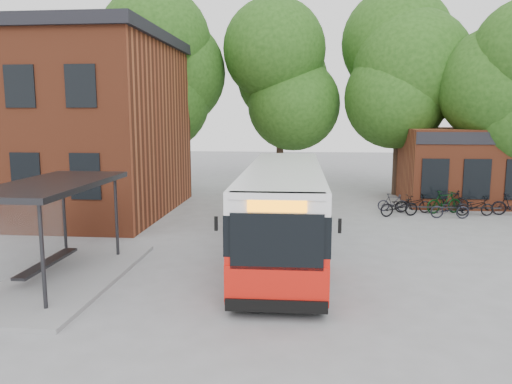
# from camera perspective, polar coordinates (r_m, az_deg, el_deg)

# --- Properties ---
(ground) EXTENTS (100.00, 100.00, 0.00)m
(ground) POSITION_cam_1_polar(r_m,az_deg,el_deg) (15.25, -4.44, -9.31)
(ground) COLOR slate
(bus_shelter) EXTENTS (3.60, 7.00, 2.90)m
(bus_shelter) POSITION_cam_1_polar(r_m,az_deg,el_deg) (15.38, -21.97, -4.17)
(bus_shelter) COLOR #29292D
(bus_shelter) RESTS_ON ground
(bike_rail) EXTENTS (5.20, 0.10, 0.38)m
(bike_rail) POSITION_cam_1_polar(r_m,az_deg,el_deg) (25.57, 20.73, -1.99)
(bike_rail) COLOR #29292D
(bike_rail) RESTS_ON ground
(tree_0) EXTENTS (7.92, 7.92, 11.00)m
(tree_0) POSITION_cam_1_polar(r_m,az_deg,el_deg) (31.46, -10.35, 10.08)
(tree_0) COLOR #1E4412
(tree_0) RESTS_ON ground
(tree_1) EXTENTS (7.92, 7.92, 10.40)m
(tree_1) POSITION_cam_1_polar(r_m,az_deg,el_deg) (31.30, 2.78, 9.67)
(tree_1) COLOR #1E4412
(tree_1) RESTS_ON ground
(tree_2) EXTENTS (7.92, 7.92, 11.00)m
(tree_2) POSITION_cam_1_polar(r_m,az_deg,el_deg) (30.75, 16.03, 9.92)
(tree_2) COLOR #1E4412
(tree_2) RESTS_ON ground
(city_bus) EXTENTS (2.68, 11.87, 3.01)m
(city_bus) POSITION_cam_1_polar(r_m,az_deg,el_deg) (17.13, 3.22, -2.07)
(city_bus) COLOR red
(city_bus) RESTS_ON ground
(bicycle_0) EXTENTS (2.00, 1.20, 0.99)m
(bicycle_0) POSITION_cam_1_polar(r_m,az_deg,el_deg) (24.39, 16.03, -1.53)
(bicycle_0) COLOR black
(bicycle_0) RESTS_ON ground
(bicycle_1) EXTENTS (1.50, 0.49, 0.89)m
(bicycle_1) POSITION_cam_1_polar(r_m,az_deg,el_deg) (25.50, 15.39, -1.17)
(bicycle_1) COLOR #23242D
(bicycle_1) RESTS_ON ground
(bicycle_2) EXTENTS (1.77, 0.71, 0.91)m
(bicycle_2) POSITION_cam_1_polar(r_m,az_deg,el_deg) (25.46, 17.51, -1.26)
(bicycle_2) COLOR black
(bicycle_2) RESTS_ON ground
(bicycle_3) EXTENTS (1.91, 1.06, 1.10)m
(bicycle_3) POSITION_cam_1_polar(r_m,az_deg,el_deg) (25.76, 20.71, -1.09)
(bicycle_3) COLOR black
(bicycle_3) RESTS_ON ground
(bicycle_4) EXTENTS (1.74, 0.61, 0.91)m
(bicycle_4) POSITION_cam_1_polar(r_m,az_deg,el_deg) (24.64, 21.28, -1.78)
(bicycle_4) COLOR black
(bicycle_4) RESTS_ON ground
(bicycle_5) EXTENTS (1.87, 0.86, 1.09)m
(bicycle_5) POSITION_cam_1_polar(r_m,az_deg,el_deg) (26.53, 21.23, -0.87)
(bicycle_5) COLOR black
(bicycle_5) RESTS_ON ground
(bicycle_6) EXTENTS (1.79, 0.76, 0.92)m
(bicycle_6) POSITION_cam_1_polar(r_m,az_deg,el_deg) (25.71, 23.74, -1.50)
(bicycle_6) COLOR black
(bicycle_6) RESTS_ON ground
(bicycle_7) EXTENTS (1.82, 0.84, 1.06)m
(bicycle_7) POSITION_cam_1_polar(r_m,az_deg,el_deg) (26.46, 27.18, -1.31)
(bicycle_7) COLOR black
(bicycle_7) RESTS_ON ground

